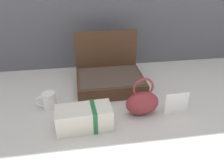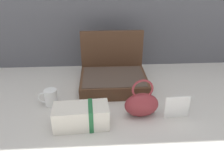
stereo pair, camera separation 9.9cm
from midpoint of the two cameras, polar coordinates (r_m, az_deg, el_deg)
ground_plane at (r=1.26m, az=1.18°, el=-6.18°), size 6.00×6.00×0.00m
open_suitcase at (r=1.43m, az=2.26°, el=1.46°), size 0.40×0.34×0.31m
teal_pouch_handbag at (r=1.17m, az=9.77°, el=-5.58°), size 0.18×0.10×0.21m
cream_toiletry_bag at (r=1.09m, az=-4.88°, el=-8.62°), size 0.26×0.14×0.11m
coffee_mug at (r=1.28m, az=-12.85°, el=-3.93°), size 0.11×0.07×0.09m
info_card_left at (r=1.20m, az=18.11°, el=-6.11°), size 0.12×0.01×0.12m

